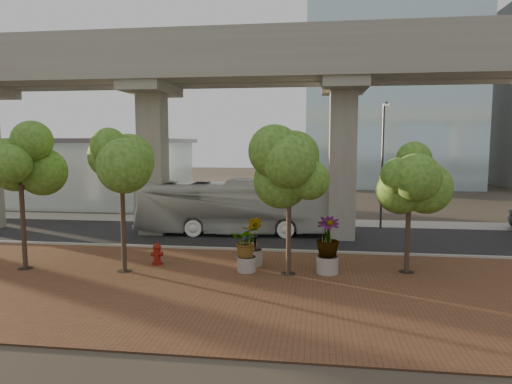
# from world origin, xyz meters

# --- Properties ---
(ground) EXTENTS (160.00, 160.00, 0.00)m
(ground) POSITION_xyz_m (0.00, 0.00, 0.00)
(ground) COLOR #322D24
(ground) RESTS_ON ground
(brick_plaza) EXTENTS (70.00, 13.00, 0.06)m
(brick_plaza) POSITION_xyz_m (0.00, -8.00, 0.03)
(brick_plaza) COLOR brown
(brick_plaza) RESTS_ON ground
(asphalt_road) EXTENTS (90.00, 8.00, 0.04)m
(asphalt_road) POSITION_xyz_m (0.00, 2.00, 0.02)
(asphalt_road) COLOR black
(asphalt_road) RESTS_ON ground
(curb_strip) EXTENTS (70.00, 0.25, 0.16)m
(curb_strip) POSITION_xyz_m (0.00, -2.00, 0.08)
(curb_strip) COLOR #9E9A93
(curb_strip) RESTS_ON ground
(far_sidewalk) EXTENTS (90.00, 3.00, 0.06)m
(far_sidewalk) POSITION_xyz_m (0.00, 7.50, 0.03)
(far_sidewalk) COLOR #9E9A93
(far_sidewalk) RESTS_ON ground
(transit_viaduct) EXTENTS (72.00, 5.60, 12.40)m
(transit_viaduct) POSITION_xyz_m (0.00, 2.00, 7.29)
(transit_viaduct) COLOR gray
(transit_viaduct) RESTS_ON ground
(station_pavilion) EXTENTS (23.00, 13.00, 6.30)m
(station_pavilion) POSITION_xyz_m (-20.00, 16.00, 3.22)
(station_pavilion) COLOR silver
(station_pavilion) RESTS_ON ground
(transit_bus) EXTENTS (12.80, 3.76, 3.52)m
(transit_bus) POSITION_xyz_m (-0.81, 2.60, 1.76)
(transit_bus) COLOR silver
(transit_bus) RESTS_ON ground
(fire_hydrant) EXTENTS (0.55, 0.50, 1.11)m
(fire_hydrant) POSITION_xyz_m (-3.13, -5.50, 0.59)
(fire_hydrant) COLOR maroon
(fire_hydrant) RESTS_ON ground
(planter_front) EXTENTS (1.95, 1.95, 2.14)m
(planter_front) POSITION_xyz_m (1.35, -6.10, 1.36)
(planter_front) COLOR #A69E96
(planter_front) RESTS_ON ground
(planter_right) EXTENTS (2.41, 2.41, 2.57)m
(planter_right) POSITION_xyz_m (5.00, -5.88, 1.62)
(planter_right) COLOR #ABA89B
(planter_right) RESTS_ON ground
(planter_left) EXTENTS (2.15, 2.15, 2.37)m
(planter_left) POSITION_xyz_m (1.45, -4.95, 1.50)
(planter_left) COLOR #AAA69A
(planter_left) RESTS_ON ground
(street_tree_far_west) EXTENTS (3.74, 3.74, 6.77)m
(street_tree_far_west) POSITION_xyz_m (-9.02, -6.99, 5.10)
(street_tree_far_west) COLOR #4E3A2C
(street_tree_far_west) RESTS_ON ground
(street_tree_near_west) EXTENTS (3.79, 3.79, 6.71)m
(street_tree_near_west) POSITION_xyz_m (-4.23, -6.78, 5.02)
(street_tree_near_west) COLOR #4E3A2C
(street_tree_near_west) RESTS_ON ground
(street_tree_near_east) EXTENTS (3.79, 3.79, 6.49)m
(street_tree_near_east) POSITION_xyz_m (3.26, -6.20, 4.81)
(street_tree_near_east) COLOR #4E3A2C
(street_tree_near_east) RESTS_ON ground
(street_tree_far_east) EXTENTS (3.53, 3.53, 5.89)m
(street_tree_far_east) POSITION_xyz_m (8.59, -5.21, 4.32)
(street_tree_far_east) COLOR #4E3A2C
(street_tree_far_east) RESTS_ON ground
(streetlamp_west) EXTENTS (0.42, 1.24, 8.56)m
(streetlamp_west) POSITION_xyz_m (-8.10, 6.89, 5.00)
(streetlamp_west) COLOR #2A2B2F
(streetlamp_west) RESTS_ON ground
(streetlamp_east) EXTENTS (0.42, 1.23, 8.51)m
(streetlamp_east) POSITION_xyz_m (8.86, 5.45, 4.97)
(streetlamp_east) COLOR #333338
(streetlamp_east) RESTS_ON ground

